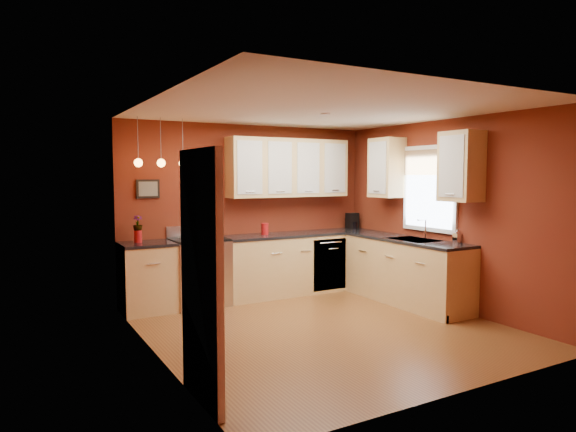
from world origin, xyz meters
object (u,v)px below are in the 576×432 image
gas_range (199,271)px  soap_pump (457,236)px  sink (414,241)px  red_canister (265,229)px  coffee_maker (352,221)px

gas_range → soap_pump: size_ratio=5.81×
gas_range → sink: size_ratio=1.59×
sink → soap_pump: sink is taller
gas_range → red_canister: size_ratio=6.32×
soap_pump → sink: bearing=114.3°
sink → soap_pump: bearing=-65.7°
red_canister → soap_pump: bearing=-48.4°
gas_range → red_canister: bearing=0.5°
red_canister → soap_pump: (1.83, -2.06, 0.01)m
soap_pump → red_canister: bearing=131.6°
red_canister → coffee_maker: (1.70, 0.10, 0.03)m
red_canister → sink: bearing=-43.7°
gas_range → red_canister: (1.04, 0.01, 0.55)m
sink → coffee_maker: 1.62m
sink → coffee_maker: sink is taller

